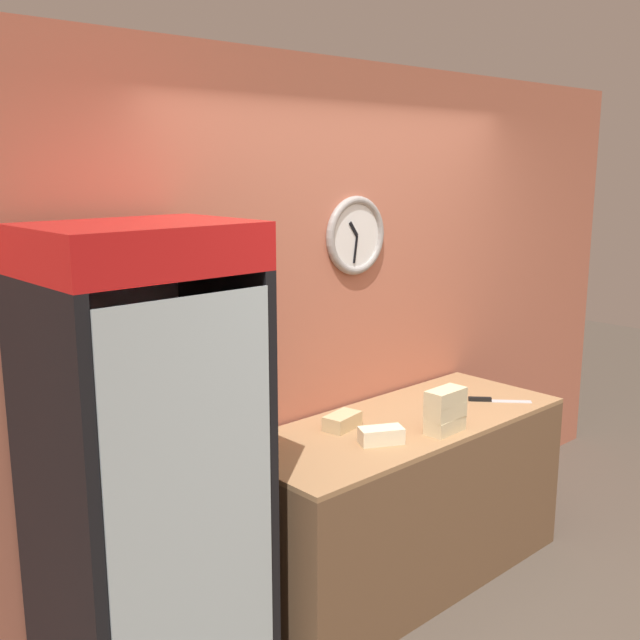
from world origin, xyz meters
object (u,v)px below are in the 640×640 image
at_px(chefs_knife, 491,400).
at_px(sandwich_stack_bottom, 445,425).
at_px(beverage_cooler, 140,452).
at_px(condiment_jar, 252,431).
at_px(sandwich_stack_middle, 445,411).
at_px(sandwich_flat_right, 342,421).
at_px(sandwich_flat_left, 381,435).
at_px(sandwich_stack_top, 446,396).

bearing_deg(chefs_knife, sandwich_stack_bottom, -167.51).
relative_size(beverage_cooler, condiment_jar, 16.76).
distance_m(sandwich_stack_middle, condiment_jar, 0.95).
height_order(sandwich_flat_right, chefs_knife, sandwich_flat_right).
xyz_separation_m(sandwich_flat_left, chefs_knife, (0.92, 0.02, -0.03)).
xyz_separation_m(sandwich_stack_top, chefs_knife, (0.58, 0.13, -0.18)).
bearing_deg(sandwich_flat_left, condiment_jar, 136.31).
bearing_deg(sandwich_stack_bottom, sandwich_stack_middle, 0.00).
relative_size(sandwich_flat_right, condiment_jar, 1.85).
distance_m(beverage_cooler, sandwich_stack_middle, 1.53).
height_order(sandwich_stack_bottom, sandwich_stack_middle, sandwich_stack_middle).
distance_m(sandwich_stack_middle, sandwich_flat_right, 0.51).
bearing_deg(condiment_jar, sandwich_flat_left, -43.69).
xyz_separation_m(sandwich_flat_left, sandwich_flat_right, (0.01, 0.27, -0.00)).
relative_size(sandwich_stack_middle, sandwich_flat_right, 0.99).
distance_m(beverage_cooler, sandwich_flat_right, 1.16).
bearing_deg(beverage_cooler, chefs_knife, -5.80).
xyz_separation_m(sandwich_flat_left, condiment_jar, (-0.44, 0.42, 0.02)).
bearing_deg(sandwich_flat_right, chefs_knife, -15.47).
xyz_separation_m(sandwich_stack_bottom, chefs_knife, (0.58, 0.13, -0.03)).
xyz_separation_m(sandwich_stack_middle, condiment_jar, (-0.78, 0.53, -0.05)).
bearing_deg(beverage_cooler, sandwich_flat_left, -11.15).
relative_size(sandwich_stack_middle, chefs_knife, 0.77).
relative_size(sandwich_stack_bottom, sandwich_flat_right, 1.00).
bearing_deg(sandwich_stack_middle, condiment_jar, 145.65).
height_order(sandwich_flat_left, condiment_jar, condiment_jar).
height_order(sandwich_stack_bottom, sandwich_flat_left, sandwich_flat_left).
bearing_deg(beverage_cooler, sandwich_stack_middle, -12.82).
bearing_deg(chefs_knife, sandwich_stack_middle, -167.51).
bearing_deg(condiment_jar, sandwich_flat_right, -18.96).
relative_size(beverage_cooler, sandwich_flat_left, 8.53).
distance_m(chefs_knife, condiment_jar, 1.42).
xyz_separation_m(beverage_cooler, sandwich_flat_right, (1.15, 0.04, -0.16)).
bearing_deg(sandwich_stack_middle, chefs_knife, 12.49).
bearing_deg(sandwich_stack_top, sandwich_flat_left, 161.74).
distance_m(sandwich_stack_top, condiment_jar, 0.96).
distance_m(sandwich_stack_middle, sandwich_stack_top, 0.07).
xyz_separation_m(chefs_knife, condiment_jar, (-1.36, 0.41, 0.05)).
bearing_deg(beverage_cooler, condiment_jar, 15.64).
distance_m(beverage_cooler, sandwich_stack_bottom, 1.53).
bearing_deg(sandwich_stack_bottom, sandwich_stack_top, 180.00).
relative_size(sandwich_stack_bottom, sandwich_flat_left, 0.94).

